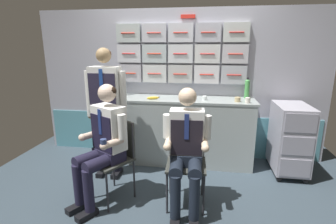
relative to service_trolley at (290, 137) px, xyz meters
The scene contains 16 objects.
ground 1.85m from the service_trolley, 147.64° to the right, with size 4.80×4.80×0.04m, color #323F48.
galley_bulkhead 1.67m from the service_trolley, 164.24° to the left, with size 4.20×0.14×2.15m.
galley_counter 1.43m from the service_trolley, behind, with size 1.99×0.53×0.93m.
service_trolley is the anchor object (origin of this frame).
folding_chair_left 2.21m from the service_trolley, 157.34° to the right, with size 0.55×0.55×0.86m.
crew_member_left 2.35m from the service_trolley, 154.99° to the right, with size 0.59×0.67×1.27m.
folding_chair_right 1.51m from the service_trolley, 147.20° to the right, with size 0.42×0.42×0.86m.
crew_member_right 1.61m from the service_trolley, 142.10° to the right, with size 0.48×0.60×1.25m.
crew_member_standing 2.38m from the service_trolley, behind, with size 0.52×0.26×1.62m.
water_bottle_clear 0.84m from the service_trolley, 150.76° to the left, with size 0.07×0.07×0.28m.
sparkling_bottle_green 2.38m from the service_trolley, behind, with size 0.07×0.07×0.31m.
paper_cup_blue 0.74m from the service_trolley, behind, with size 0.06×0.06×0.07m.
coffee_cup_spare 0.83m from the service_trolley, behind, with size 0.08×0.08×0.06m.
coffee_cup_white 1.44m from the service_trolley, 168.52° to the left, with size 0.07×0.07×0.08m.
espresso_cup_small 1.21m from the service_trolley, behind, with size 0.06×0.06×0.06m.
snack_banana 1.86m from the service_trolley, behind, with size 0.17×0.10×0.04m.
Camera 1 is at (0.41, -2.37, 1.63)m, focal length 27.32 mm.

